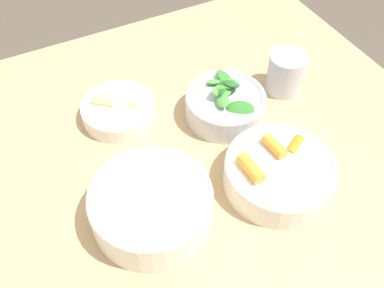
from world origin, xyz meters
name	(u,v)px	position (x,y,z in m)	size (l,w,h in m)	color
dining_table	(141,215)	(0.00, 0.00, 0.62)	(1.22, 0.92, 0.72)	tan
bowl_carrots	(279,172)	(-0.22, 0.11, 0.75)	(0.19, 0.19, 0.07)	silver
bowl_greens	(225,103)	(-0.22, -0.08, 0.76)	(0.16, 0.16, 0.09)	silver
bowl_beans_hotdog	(149,208)	(0.00, 0.07, 0.76)	(0.20, 0.20, 0.07)	silver
bowl_cookies	(118,110)	(-0.03, -0.17, 0.74)	(0.14, 0.14, 0.04)	silver
cup	(286,73)	(-0.37, -0.09, 0.77)	(0.08, 0.08, 0.08)	#B2B7C1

